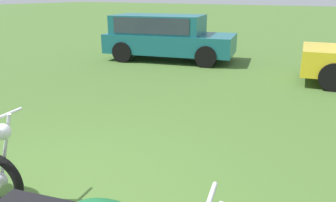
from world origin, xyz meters
TOP-DOWN VIEW (x-y plane):
  - car_teal at (-3.34, 7.65)m, footprint 4.37×2.69m

SIDE VIEW (x-z plane):
  - car_teal at x=-3.34m, z-range 0.12..1.55m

